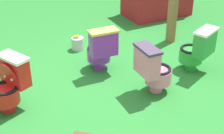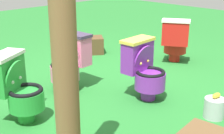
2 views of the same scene
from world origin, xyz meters
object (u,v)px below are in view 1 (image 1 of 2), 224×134
(toilet_pink, at_px, (153,69))
(lemon_bucket, at_px, (78,43))
(toilet_red, at_px, (9,84))
(toilet_green, at_px, (197,49))
(toilet_purple, at_px, (101,49))

(toilet_pink, relative_size, lemon_bucket, 2.63)
(toilet_pink, xyz_separation_m, toilet_red, (-1.89, 0.31, 0.00))
(toilet_pink, relative_size, toilet_red, 1.00)
(toilet_green, height_order, toilet_purple, same)
(toilet_green, distance_m, toilet_red, 2.81)
(toilet_pink, xyz_separation_m, toilet_green, (0.92, 0.31, 0.00))
(lemon_bucket, bearing_deg, toilet_green, -43.08)
(toilet_purple, distance_m, lemon_bucket, 0.92)
(toilet_purple, bearing_deg, toilet_green, -24.62)
(toilet_pink, distance_m, lemon_bucket, 1.85)
(lemon_bucket, bearing_deg, toilet_pink, -70.90)
(toilet_purple, bearing_deg, toilet_red, -162.26)
(toilet_green, height_order, lemon_bucket, toilet_green)
(lemon_bucket, bearing_deg, toilet_purple, -81.06)
(toilet_purple, relative_size, toilet_red, 1.00)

